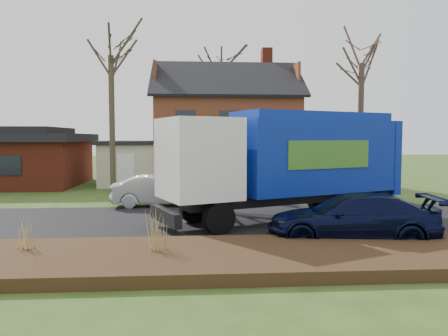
{
  "coord_description": "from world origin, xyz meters",
  "views": [
    {
      "loc": [
        -0.21,
        -15.67,
        3.05
      ],
      "look_at": [
        1.11,
        2.5,
        1.78
      ],
      "focal_mm": 35.0,
      "sensor_mm": 36.0,
      "label": 1
    }
  ],
  "objects": [
    {
      "name": "grass_clump_mid",
      "position": [
        -1.09,
        -5.02,
        0.82
      ],
      "size": [
        0.37,
        0.31,
        1.04
      ],
      "color": "olive",
      "rests_on": "mulch_verge"
    },
    {
      "name": "silver_sedan",
      "position": [
        -1.73,
        3.88,
        0.69
      ],
      "size": [
        4.32,
        1.86,
        1.38
      ],
      "primitive_type": "imported",
      "rotation": [
        0.0,
        0.0,
        1.67
      ],
      "color": "#B2B4BB",
      "rests_on": "ground"
    },
    {
      "name": "mulch_verge",
      "position": [
        0.0,
        -5.3,
        0.15
      ],
      "size": [
        80.0,
        3.5,
        0.3
      ],
      "primitive_type": "cube",
      "color": "black",
      "rests_on": "ground"
    },
    {
      "name": "ranch_house",
      "position": [
        -12.0,
        13.0,
        1.81
      ],
      "size": [
        9.8,
        8.2,
        3.7
      ],
      "color": "maroon",
      "rests_on": "ground"
    },
    {
      "name": "road",
      "position": [
        0.0,
        0.0,
        0.01
      ],
      "size": [
        80.0,
        7.0,
        0.02
      ],
      "primitive_type": "cube",
      "color": "black",
      "rests_on": "ground"
    },
    {
      "name": "tree_front_east",
      "position": [
        10.12,
        10.61,
        8.8
      ],
      "size": [
        3.9,
        3.9,
        10.83
      ],
      "color": "#443229",
      "rests_on": "ground"
    },
    {
      "name": "garbage_truck",
      "position": [
        3.36,
        0.14,
        2.3
      ],
      "size": [
        9.55,
        5.82,
        3.99
      ],
      "rotation": [
        0.0,
        0.0,
        0.39
      ],
      "color": "black",
      "rests_on": "ground"
    },
    {
      "name": "tree_back",
      "position": [
        2.19,
        21.39,
        10.22
      ],
      "size": [
        3.87,
        3.87,
        12.26
      ],
      "color": "#3C2F24",
      "rests_on": "ground"
    },
    {
      "name": "tree_front_west",
      "position": [
        -4.69,
        9.18,
        8.7
      ],
      "size": [
        3.55,
        3.55,
        10.56
      ],
      "color": "#433828",
      "rests_on": "ground"
    },
    {
      "name": "ground",
      "position": [
        0.0,
        0.0,
        0.0
      ],
      "size": [
        120.0,
        120.0,
        0.0
      ],
      "primitive_type": "plane",
      "color": "#2C4A18",
      "rests_on": "ground"
    },
    {
      "name": "navy_wagon",
      "position": [
        4.41,
        -3.39,
        0.71
      ],
      "size": [
        5.12,
        2.59,
        1.42
      ],
      "primitive_type": "imported",
      "rotation": [
        0.0,
        0.0,
        -1.7
      ],
      "color": "black",
      "rests_on": "ground"
    },
    {
      "name": "grass_clump_west",
      "position": [
        -4.31,
        -4.69,
        0.73
      ],
      "size": [
        0.32,
        0.27,
        0.86
      ],
      "color": "tan",
      "rests_on": "mulch_verge"
    },
    {
      "name": "main_house",
      "position": [
        1.49,
        13.91,
        4.03
      ],
      "size": [
        12.95,
        8.95,
        9.26
      ],
      "color": "beige",
      "rests_on": "ground"
    }
  ]
}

